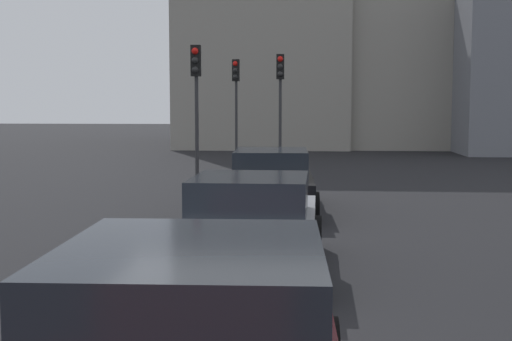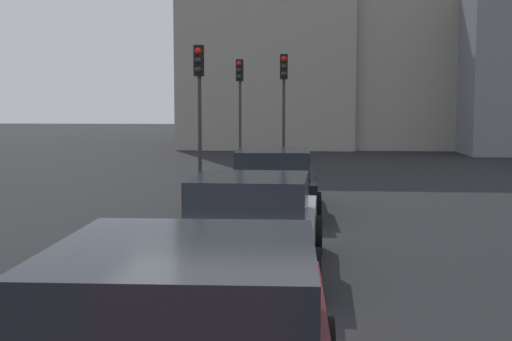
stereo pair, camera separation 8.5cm
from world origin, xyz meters
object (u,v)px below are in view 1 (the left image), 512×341
object	(u,v)px
car_black_lead	(271,181)
traffic_light_far_left	(196,86)
car_silver_second	(251,225)
traffic_light_near_right	(236,89)
traffic_light_near_left	(280,88)

from	to	relation	value
car_black_lead	traffic_light_far_left	bearing A→B (deg)	28.27
car_black_lead	car_silver_second	bearing A→B (deg)	178.18
car_silver_second	traffic_light_far_left	bearing A→B (deg)	14.82
car_silver_second	traffic_light_near_right	bearing A→B (deg)	7.73
traffic_light_near_left	traffic_light_near_right	distance (m)	3.96
car_black_lead	traffic_light_near_left	world-z (taller)	traffic_light_near_left
car_black_lead	traffic_light_near_right	size ratio (longest dim) A/B	1.12
traffic_light_near_right	traffic_light_far_left	xyz separation A→B (m)	(-8.43, 0.24, -0.10)
traffic_light_near_left	car_silver_second	bearing A→B (deg)	-0.18
traffic_light_far_left	traffic_light_near_right	bearing A→B (deg)	-179.82
traffic_light_near_right	traffic_light_far_left	world-z (taller)	traffic_light_near_right
traffic_light_near_left	car_black_lead	bearing A→B (deg)	0.16
car_silver_second	traffic_light_near_right	size ratio (longest dim) A/B	0.96
car_silver_second	traffic_light_far_left	size ratio (longest dim) A/B	0.99
car_black_lead	car_silver_second	size ratio (longest dim) A/B	1.17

